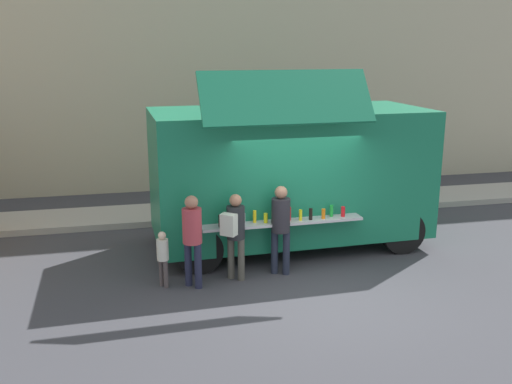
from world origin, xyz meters
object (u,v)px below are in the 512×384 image
at_px(customer_mid_with_backpack, 235,229).
at_px(customer_rear_waiting, 192,233).
at_px(customer_front_ordering, 281,222).
at_px(trash_bin, 399,189).
at_px(child_near_queue, 163,254).
at_px(food_truck_main, 290,172).

distance_m(customer_mid_with_backpack, customer_rear_waiting, 0.78).
bearing_deg(customer_front_ordering, trash_bin, -20.86).
bearing_deg(customer_mid_with_backpack, customer_front_ordering, -43.68).
bearing_deg(customer_rear_waiting, customer_front_ordering, -37.20).
distance_m(trash_bin, customer_front_ordering, 5.82).
bearing_deg(customer_front_ordering, customer_rear_waiting, 125.32).
relative_size(customer_front_ordering, customer_mid_with_backpack, 1.05).
xyz_separation_m(trash_bin, child_near_queue, (-6.49, -3.97, 0.17)).
height_order(food_truck_main, customer_front_ordering, food_truck_main).
height_order(food_truck_main, trash_bin, food_truck_main).
distance_m(customer_front_ordering, customer_rear_waiting, 1.67).
relative_size(trash_bin, customer_mid_with_backpack, 0.55).
bearing_deg(food_truck_main, customer_rear_waiting, -143.79).
relative_size(food_truck_main, customer_front_ordering, 3.36).
bearing_deg(trash_bin, customer_mid_with_backpack, -142.71).
xyz_separation_m(customer_rear_waiting, child_near_queue, (-0.51, 0.12, -0.39)).
xyz_separation_m(food_truck_main, customer_rear_waiting, (-2.26, -1.77, -0.58)).
bearing_deg(customer_rear_waiting, food_truck_main, -7.04).
bearing_deg(customer_mid_with_backpack, food_truck_main, -2.34).
xyz_separation_m(customer_front_ordering, child_near_queue, (-2.16, -0.11, -0.40)).
xyz_separation_m(trash_bin, customer_front_ordering, (-4.32, -3.86, 0.57)).
xyz_separation_m(food_truck_main, trash_bin, (3.72, 2.32, -1.14)).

